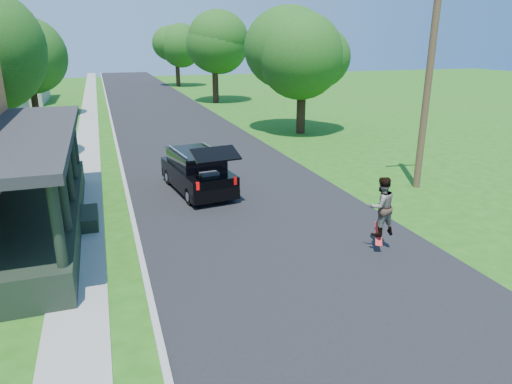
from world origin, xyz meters
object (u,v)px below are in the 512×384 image
object	(u,v)px
tree_right_near	(302,44)
utility_pole_near	(429,72)
skateboarder	(381,206)
black_suv	(197,171)

from	to	relation	value
tree_right_near	utility_pole_near	size ratio (longest dim) A/B	0.94
skateboarder	utility_pole_near	bearing A→B (deg)	-138.99
black_suv	skateboarder	size ratio (longest dim) A/B	2.82
tree_right_near	utility_pole_near	distance (m)	11.83
skateboarder	utility_pole_near	xyz separation A→B (m)	(4.71, 4.50, 3.18)
skateboarder	utility_pole_near	size ratio (longest dim) A/B	0.19
skateboarder	tree_right_near	distance (m)	17.48
black_suv	skateboarder	bearing A→B (deg)	-68.74
skateboarder	tree_right_near	world-z (taller)	tree_right_near
black_suv	skateboarder	xyz separation A→B (m)	(3.69, -6.76, 0.50)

